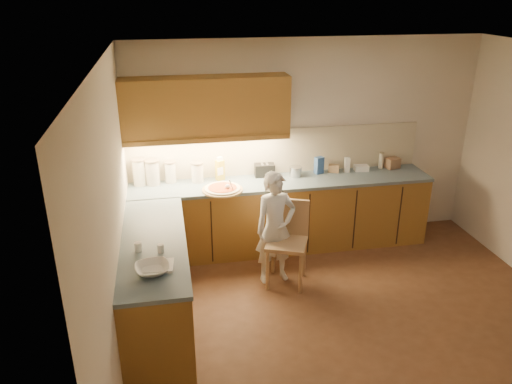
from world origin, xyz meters
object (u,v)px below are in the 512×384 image
child (275,228)px  wooden_chair (288,236)px  toaster (265,170)px  pizza_on_board (223,189)px  oil_jug (220,169)px

child → wooden_chair: size_ratio=1.37×
wooden_chair → toaster: size_ratio=3.69×
child → pizza_on_board: bearing=121.4°
wooden_chair → pizza_on_board: bearing=160.4°
pizza_on_board → child: child is taller
wooden_chair → child: bearing=-169.8°
oil_jug → wooden_chair: bearing=-56.3°
pizza_on_board → toaster: pizza_on_board is taller
child → wooden_chair: (0.14, -0.03, -0.10)m
wooden_chair → toaster: (-0.07, 0.97, 0.44)m
pizza_on_board → toaster: bearing=33.3°
oil_jug → pizza_on_board: bearing=-92.5°
pizza_on_board → wooden_chair: bearing=-42.0°
pizza_on_board → toaster: size_ratio=1.85×
child → toaster: child is taller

